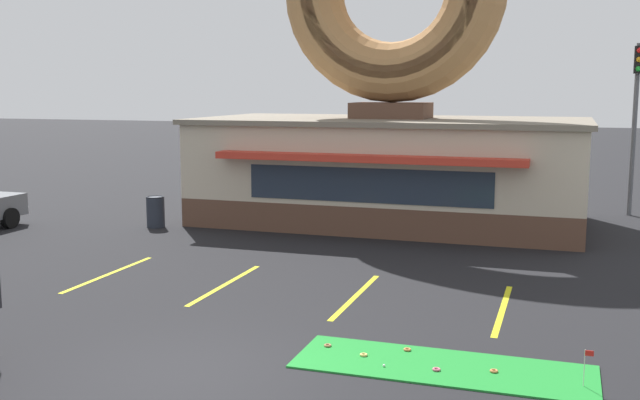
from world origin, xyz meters
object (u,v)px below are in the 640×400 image
(golf_ball, at_px, (384,365))
(putting_flag_pin, at_px, (587,359))
(traffic_light_pole, at_px, (636,107))
(trash_bin, at_px, (156,211))

(golf_ball, bearing_deg, putting_flag_pin, 3.41)
(golf_ball, relative_size, traffic_light_pole, 0.01)
(trash_bin, bearing_deg, golf_ball, -44.51)
(putting_flag_pin, relative_size, traffic_light_pole, 0.09)
(putting_flag_pin, distance_m, trash_bin, 15.63)
(putting_flag_pin, xyz_separation_m, trash_bin, (-12.57, 9.28, 0.06))
(traffic_light_pole, bearing_deg, golf_ball, -105.75)
(golf_ball, distance_m, traffic_light_pole, 17.50)
(trash_bin, bearing_deg, putting_flag_pin, -36.41)
(golf_ball, relative_size, putting_flag_pin, 0.08)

